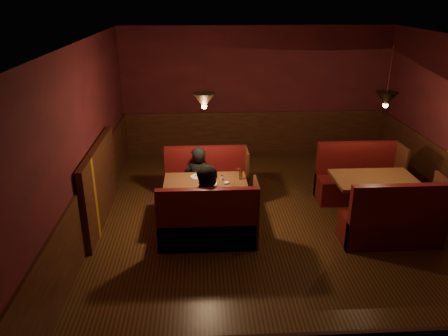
{
  "coord_description": "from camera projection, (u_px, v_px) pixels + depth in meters",
  "views": [
    {
      "loc": [
        -1.25,
        -6.2,
        3.57
      ],
      "look_at": [
        -0.9,
        0.24,
        0.95
      ],
      "focal_mm": 35.0,
      "sensor_mm": 36.0,
      "label": 1
    }
  ],
  "objects": [
    {
      "name": "diner_b",
      "position": [
        210.0,
        195.0,
        6.42
      ],
      "size": [
        0.79,
        0.62,
        1.58
      ],
      "primitive_type": "imported",
      "rotation": [
        0.0,
        0.0,
        -0.03
      ],
      "color": "black",
      "rests_on": "ground"
    },
    {
      "name": "second_bench_near",
      "position": [
        393.0,
        225.0,
        6.51
      ],
      "size": [
        1.47,
        0.55,
        1.05
      ],
      "color": "#581511",
      "rests_on": "ground"
    },
    {
      "name": "main_table",
      "position": [
        206.0,
        191.0,
        7.09
      ],
      "size": [
        1.34,
        0.81,
        0.94
      ],
      "color": "#523210",
      "rests_on": "ground"
    },
    {
      "name": "main_bench_near",
      "position": [
        209.0,
        227.0,
        6.48
      ],
      "size": [
        1.48,
        0.53,
        1.01
      ],
      "color": "#581511",
      "rests_on": "ground"
    },
    {
      "name": "room",
      "position": [
        265.0,
        166.0,
        6.77
      ],
      "size": [
        6.02,
        7.02,
        2.92
      ],
      "color": "#342111",
      "rests_on": "ground"
    },
    {
      "name": "main_bench_far",
      "position": [
        207.0,
        185.0,
        7.89
      ],
      "size": [
        1.48,
        0.53,
        1.01
      ],
      "color": "#581511",
      "rests_on": "ground"
    },
    {
      "name": "diner_a",
      "position": [
        199.0,
        167.0,
        7.6
      ],
      "size": [
        0.59,
        0.45,
        1.45
      ],
      "primitive_type": "imported",
      "rotation": [
        0.0,
        0.0,
        2.93
      ],
      "color": "black",
      "rests_on": "ground"
    },
    {
      "name": "second_bench_far",
      "position": [
        357.0,
        182.0,
        7.98
      ],
      "size": [
        1.47,
        0.55,
        1.05
      ],
      "color": "#581511",
      "rests_on": "ground"
    },
    {
      "name": "second_table",
      "position": [
        373.0,
        189.0,
        7.16
      ],
      "size": [
        1.33,
        0.85,
        0.75
      ],
      "color": "#523210",
      "rests_on": "ground"
    }
  ]
}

